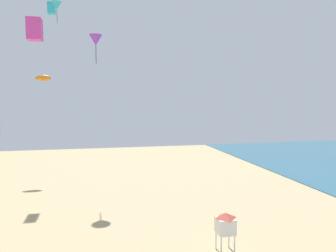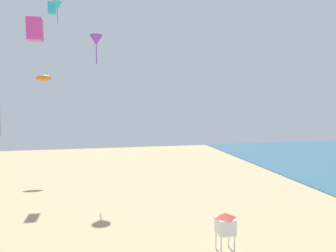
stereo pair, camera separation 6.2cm
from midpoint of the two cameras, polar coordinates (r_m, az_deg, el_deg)
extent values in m
cylinder|color=white|center=(21.02, 9.91, -21.08)|extent=(0.10, 0.10, 1.20)
cylinder|color=white|center=(21.35, 12.30, -20.70)|extent=(0.10, 0.10, 1.20)
cylinder|color=white|center=(21.78, 8.96, -20.13)|extent=(0.10, 0.10, 1.20)
cylinder|color=white|center=(22.10, 11.28, -19.78)|extent=(0.10, 0.10, 1.20)
cube|color=white|center=(21.12, 10.66, -17.71)|extent=(1.10, 1.10, 1.00)
pyramid|color=#D14C3D|center=(20.88, 10.69, -15.99)|extent=(1.10, 1.10, 0.35)
cone|color=#2DB7CC|center=(34.25, -19.82, 20.26)|extent=(0.92, 0.92, 0.75)
cylinder|color=teal|center=(33.97, -19.77, 18.56)|extent=(0.05, 0.05, 1.34)
ellipsoid|color=orange|center=(45.97, -22.00, 8.24)|extent=(2.08, 0.58, 0.81)
cube|color=#2DB7CC|center=(46.11, -20.68, 19.77)|extent=(0.95, 0.95, 1.49)
cube|color=#DB3D9E|center=(27.56, -23.40, 16.12)|extent=(1.10, 1.10, 1.72)
cone|color=purple|center=(38.63, -13.13, 15.26)|extent=(1.50, 1.50, 1.23)
cylinder|color=#63278B|center=(38.34, -13.09, 12.76)|extent=(0.08, 0.08, 2.18)
camera|label=1|loc=(0.03, -89.92, 0.01)|focal=32.87mm
camera|label=2|loc=(0.03, 90.08, -0.01)|focal=32.87mm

